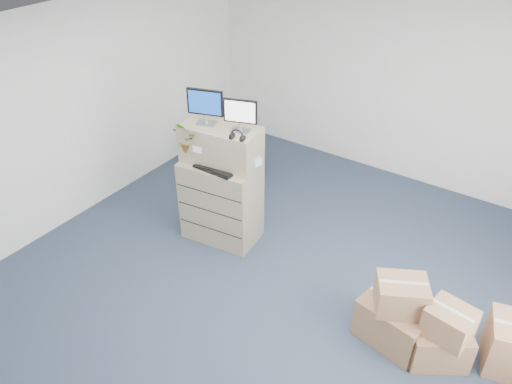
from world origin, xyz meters
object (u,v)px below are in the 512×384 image
(office_chair, at_px, (240,150))
(water_bottle, at_px, (229,155))
(filing_cabinet_lower, at_px, (221,201))
(monitor_right, at_px, (240,114))
(monitor_left, at_px, (205,105))
(keyboard, at_px, (215,169))
(potted_plant, at_px, (191,143))

(office_chair, bearing_deg, water_bottle, 89.80)
(filing_cabinet_lower, relative_size, monitor_right, 2.83)
(monitor_right, bearing_deg, water_bottle, -174.17)
(monitor_left, relative_size, keyboard, 0.82)
(keyboard, height_order, water_bottle, water_bottle)
(potted_plant, bearing_deg, monitor_right, 20.89)
(keyboard, bearing_deg, water_bottle, 70.08)
(water_bottle, xyz_separation_m, potted_plant, (-0.44, -0.16, 0.10))
(monitor_right, distance_m, water_bottle, 0.56)
(water_bottle, distance_m, office_chair, 1.90)
(monitor_left, bearing_deg, potted_plant, -152.56)
(monitor_right, relative_size, keyboard, 0.74)
(potted_plant, bearing_deg, office_chair, 106.14)
(filing_cabinet_lower, relative_size, office_chair, 1.50)
(monitor_right, xyz_separation_m, keyboard, (-0.20, -0.24, -0.66))
(filing_cabinet_lower, xyz_separation_m, water_bottle, (0.12, 0.03, 0.68))
(monitor_right, relative_size, office_chair, 0.53)
(monitor_left, distance_m, monitor_right, 0.45)
(keyboard, xyz_separation_m, potted_plant, (-0.37, 0.02, 0.22))
(keyboard, xyz_separation_m, office_chair, (-0.83, 1.61, -0.74))
(monitor_right, bearing_deg, keyboard, -149.06)
(filing_cabinet_lower, bearing_deg, keyboard, -78.31)
(keyboard, bearing_deg, potted_plant, 177.70)
(monitor_right, relative_size, water_bottle, 1.37)
(monitor_right, distance_m, office_chair, 2.22)
(monitor_left, height_order, potted_plant, monitor_left)
(potted_plant, relative_size, office_chair, 0.73)
(monitor_right, distance_m, keyboard, 0.73)
(filing_cabinet_lower, height_order, office_chair, filing_cabinet_lower)
(monitor_left, distance_m, water_bottle, 0.64)
(office_chair, bearing_deg, keyboard, 85.05)
(filing_cabinet_lower, bearing_deg, office_chair, 110.82)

